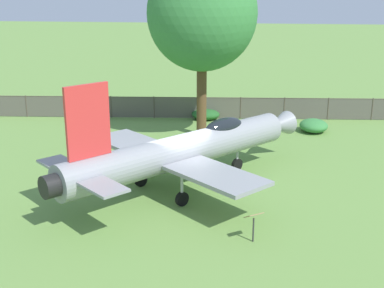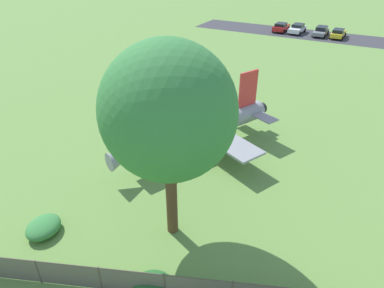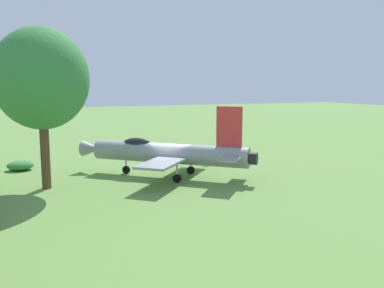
% 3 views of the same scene
% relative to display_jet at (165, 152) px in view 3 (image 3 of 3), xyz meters
% --- Properties ---
extents(ground_plane, '(200.00, 200.00, 0.00)m').
position_rel_display_jet_xyz_m(ground_plane, '(-0.21, -0.24, -1.81)').
color(ground_plane, '#668E42').
extents(display_jet, '(10.86, 11.66, 5.25)m').
position_rel_display_jet_xyz_m(display_jet, '(0.00, 0.00, 0.00)').
color(display_jet, gray).
rests_on(display_jet, ground_plane).
extents(shade_tree, '(6.21, 5.97, 10.35)m').
position_rel_display_jet_xyz_m(shade_tree, '(-0.21, 8.25, 5.27)').
color(shade_tree, brown).
rests_on(shade_tree, ground_plane).
extents(shrub_by_tree, '(1.71, 2.01, 0.77)m').
position_rel_display_jet_xyz_m(shrub_by_tree, '(6.54, 9.87, -1.42)').
color(shrub_by_tree, '#387F3D').
rests_on(shrub_by_tree, ground_plane).
extents(info_plaque, '(0.72, 0.67, 1.14)m').
position_rel_display_jet_xyz_m(info_plaque, '(2.99, -4.81, -0.95)').
color(info_plaque, '#333333').
rests_on(info_plaque, ground_plane).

